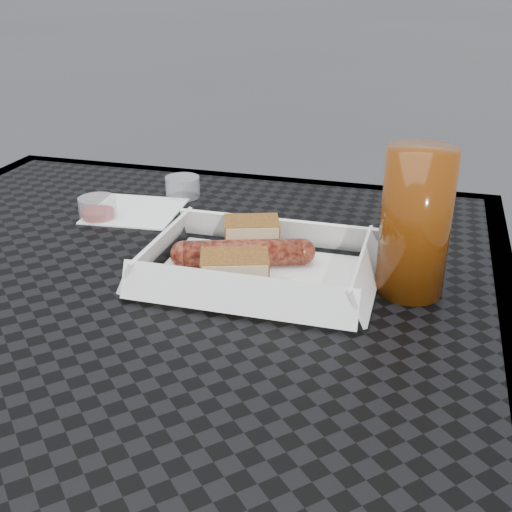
# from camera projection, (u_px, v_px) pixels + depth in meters

# --- Properties ---
(patio_table) EXTENTS (0.80, 0.80, 0.74)m
(patio_table) POSITION_uv_depth(u_px,v_px,m) (142.00, 339.00, 0.73)
(patio_table) COLOR black
(patio_table) RESTS_ON ground
(food_tray) EXTENTS (0.22, 0.15, 0.00)m
(food_tray) POSITION_uv_depth(u_px,v_px,m) (258.00, 276.00, 0.70)
(food_tray) COLOR white
(food_tray) RESTS_ON patio_table
(bratwurst) EXTENTS (0.16, 0.07, 0.03)m
(bratwurst) POSITION_uv_depth(u_px,v_px,m) (243.00, 253.00, 0.72)
(bratwurst) COLOR maroon
(bratwurst) RESTS_ON food_tray
(bread_near) EXTENTS (0.07, 0.06, 0.04)m
(bread_near) POSITION_uv_depth(u_px,v_px,m) (252.00, 236.00, 0.75)
(bread_near) COLOR brown
(bread_near) RESTS_ON food_tray
(bread_far) EXTENTS (0.08, 0.07, 0.04)m
(bread_far) POSITION_uv_depth(u_px,v_px,m) (235.00, 271.00, 0.67)
(bread_far) COLOR brown
(bread_far) RESTS_ON food_tray
(veg_garnish) EXTENTS (0.03, 0.03, 0.00)m
(veg_garnish) POSITION_uv_depth(u_px,v_px,m) (302.00, 295.00, 0.65)
(veg_garnish) COLOR #D83C09
(veg_garnish) RESTS_ON food_tray
(napkin) EXTENTS (0.13, 0.13, 0.00)m
(napkin) POSITION_uv_depth(u_px,v_px,m) (136.00, 211.00, 0.89)
(napkin) COLOR white
(napkin) RESTS_ON patio_table
(condiment_cup_sauce) EXTENTS (0.05, 0.05, 0.03)m
(condiment_cup_sauce) POSITION_uv_depth(u_px,v_px,m) (98.00, 208.00, 0.86)
(condiment_cup_sauce) COLOR maroon
(condiment_cup_sauce) RESTS_ON patio_table
(condiment_cup_empty) EXTENTS (0.05, 0.05, 0.03)m
(condiment_cup_empty) POSITION_uv_depth(u_px,v_px,m) (183.00, 187.00, 0.94)
(condiment_cup_empty) COLOR silver
(condiment_cup_empty) RESTS_ON patio_table
(drink_glass) EXTENTS (0.07, 0.07, 0.15)m
(drink_glass) POSITION_uv_depth(u_px,v_px,m) (415.00, 223.00, 0.64)
(drink_glass) COLOR #592707
(drink_glass) RESTS_ON patio_table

